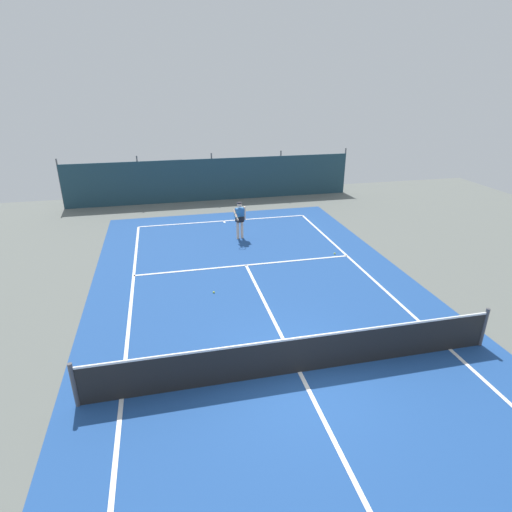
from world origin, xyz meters
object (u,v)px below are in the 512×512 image
object	(u,v)px
tennis_player	(240,218)
tennis_ball_near_player	(335,253)
parked_car	(172,176)
tennis_net	(300,354)
tennis_ball_midcourt	(214,292)

from	to	relation	value
tennis_player	tennis_ball_near_player	distance (m)	4.39
tennis_ball_near_player	parked_car	distance (m)	13.89
tennis_net	tennis_player	xyz separation A→B (m)	(0.33, 9.33, 0.45)
tennis_net	tennis_player	distance (m)	9.34
tennis_ball_midcourt	tennis_player	bearing A→B (deg)	69.57
tennis_net	tennis_ball_near_player	world-z (taller)	tennis_net
tennis_player	parked_car	world-z (taller)	parked_car
tennis_net	tennis_ball_midcourt	xyz separation A→B (m)	(-1.48, 4.46, -0.48)
tennis_player	tennis_ball_midcourt	size ratio (longest dim) A/B	24.85
tennis_player	tennis_ball_near_player	xyz separation A→B (m)	(3.38, -2.64, -0.93)
parked_car	tennis_ball_midcourt	bearing A→B (deg)	88.41
parked_car	tennis_ball_near_player	bearing A→B (deg)	110.80
parked_car	tennis_player	bearing A→B (deg)	99.84
tennis_ball_near_player	parked_car	bearing A→B (deg)	114.96
tennis_ball_near_player	parked_car	xyz separation A→B (m)	(-5.85, 12.57, 0.81)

